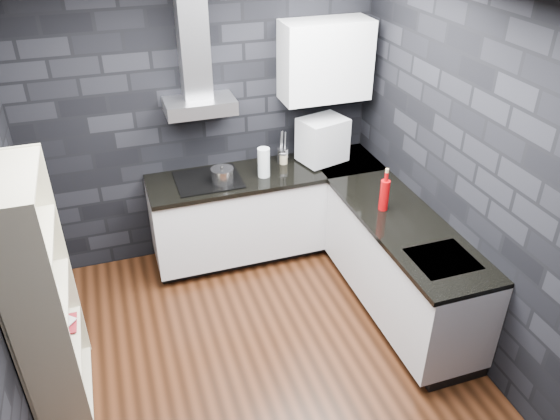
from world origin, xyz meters
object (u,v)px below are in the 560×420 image
storage_jar (283,159)px  utensil_crock (283,155)px  pot (222,176)px  red_bottle (384,195)px  bookshelf (42,297)px  fruit_bowl (40,299)px  appliance_garage (322,140)px  glass_vase (264,162)px

storage_jar → utensil_crock: utensil_crock is taller
pot → red_bottle: (1.15, -0.86, 0.06)m
bookshelf → utensil_crock: bearing=31.6°
utensil_crock → bookshelf: bookshelf is taller
storage_jar → fruit_bowl: storage_jar is taller
appliance_garage → bookshelf: (-2.49, -1.28, -0.22)m
pot → utensil_crock: utensil_crock is taller
pot → fruit_bowl: (-1.48, -1.21, -0.03)m
storage_jar → appliance_garage: bearing=-11.3°
glass_vase → red_bottle: size_ratio=1.04×
glass_vase → utensil_crock: (0.25, 0.21, -0.07)m
glass_vase → fruit_bowl: (-1.87, -1.23, -0.10)m
utensil_crock → glass_vase: bearing=-139.6°
appliance_garage → fruit_bowl: bearing=-166.8°
pot → utensil_crock: (0.64, 0.23, 0.00)m
pot → storage_jar: size_ratio=2.00×
storage_jar → utensil_crock: size_ratio=0.69×
pot → bookshelf: bearing=-142.2°
red_bottle → fruit_bowl: bearing=-172.3°
pot → red_bottle: red_bottle is taller
storage_jar → red_bottle: size_ratio=0.37×
pot → storage_jar: 0.67m
utensil_crock → fruit_bowl: size_ratio=0.61×
fruit_bowl → appliance_garage: bearing=28.3°
utensil_crock → bookshelf: (-2.13, -1.38, -0.07)m
red_bottle → fruit_bowl: (-2.63, -0.35, -0.09)m
red_bottle → appliance_garage: bearing=98.2°
pot → appliance_garage: size_ratio=0.47×
bookshelf → glass_vase: bearing=30.5°
red_bottle → glass_vase: bearing=131.0°
pot → glass_vase: bearing=1.9°
glass_vase → storage_jar: (0.25, 0.19, -0.09)m
pot → storage_jar: bearing=17.4°
bookshelf → storage_jar: bearing=31.1°
bookshelf → fruit_bowl: bookshelf is taller
pot → fruit_bowl: size_ratio=0.84×
red_bottle → bookshelf: bookshelf is taller
glass_vase → storage_jar: size_ratio=2.81×
appliance_garage → red_bottle: size_ratio=1.58×
glass_vase → fruit_bowl: size_ratio=1.17×
glass_vase → storage_jar: glass_vase is taller
storage_jar → red_bottle: bearing=-64.4°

